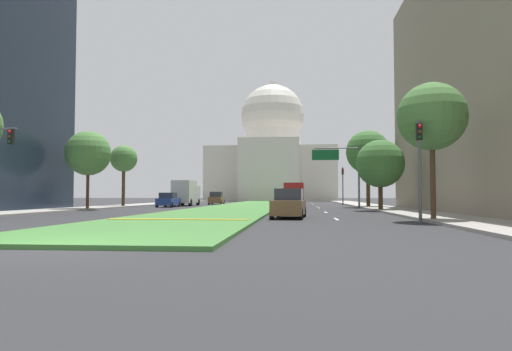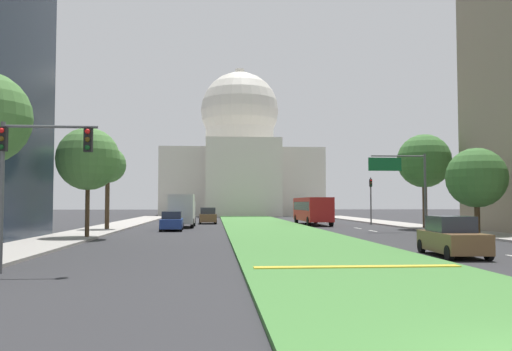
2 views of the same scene
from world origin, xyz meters
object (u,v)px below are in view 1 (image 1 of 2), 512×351
traffic_light_near_right (420,157)px  street_tree_right_near (432,117)px  street_tree_right_far (368,152)px  sedan_midblock (168,200)px  sedan_distant (216,199)px  traffic_light_far_right (343,181)px  overhead_guide_sign (342,164)px  street_tree_right_mid (380,164)px  capitol_building (272,157)px  box_truck_delivery (186,193)px  street_tree_left_mid (88,153)px  city_bus (294,192)px  street_tree_left_far (124,159)px  sedan_lead_stopped (289,204)px

traffic_light_near_right → street_tree_right_near: bearing=56.3°
street_tree_right_far → sedan_midblock: bearing=-178.4°
traffic_light_near_right → sedan_distant: bearing=113.3°
traffic_light_far_right → overhead_guide_sign: 14.90m
street_tree_right_mid → street_tree_right_far: street_tree_right_far is taller
capitol_building → box_truck_delivery: (-8.16, -52.76, -8.96)m
overhead_guide_sign → street_tree_right_far: street_tree_right_far is taller
overhead_guide_sign → street_tree_right_near: bearing=-83.2°
traffic_light_far_right → street_tree_left_mid: (-25.79, -21.58, 2.01)m
street_tree_right_far → city_bus: (-8.39, 10.64, -4.42)m
overhead_guide_sign → sedan_distant: overhead_guide_sign is taller
overhead_guide_sign → street_tree_right_mid: (2.69, -6.81, -0.45)m
capitol_building → overhead_guide_sign: size_ratio=4.56×
street_tree_left_mid → box_truck_delivery: bearing=71.8°
street_tree_left_far → sedan_lead_stopped: street_tree_left_far is taller
city_bus → traffic_light_near_right: bearing=-80.2°
overhead_guide_sign → street_tree_right_far: 5.32m
street_tree_right_near → street_tree_right_far: street_tree_right_far is taller
overhead_guide_sign → sedan_midblock: size_ratio=1.45×
street_tree_right_mid → box_truck_delivery: street_tree_right_mid is taller
city_bus → street_tree_left_far: bearing=-151.7°
capitol_building → traffic_light_far_right: size_ratio=5.70×
sedan_lead_stopped → city_bus: 34.24m
traffic_light_near_right → street_tree_left_far: 38.57m
capitol_building → sedan_distant: bearing=-97.5°
traffic_light_near_right → street_tree_left_mid: size_ratio=0.70×
city_bus → box_truck_delivery: bearing=-159.4°
traffic_light_far_right → street_tree_left_far: (-26.59, -10.96, 2.32)m
sedan_lead_stopped → street_tree_left_mid: bearing=146.0°
street_tree_right_far → sedan_lead_stopped: bearing=-109.6°
overhead_guide_sign → street_tree_left_far: (-25.05, 3.81, 1.02)m
street_tree_right_far → sedan_distant: size_ratio=2.05×
street_tree_right_far → city_bus: bearing=128.3°
sedan_midblock → sedan_distant: bearing=78.9°
street_tree_right_mid → city_bus: (-7.81, 21.34, -2.40)m
traffic_light_far_right → street_tree_left_mid: street_tree_left_mid is taller
street_tree_left_mid → street_tree_right_far: 29.54m
sedan_midblock → city_bus: size_ratio=0.41×
street_tree_left_mid → sedan_lead_stopped: size_ratio=1.62×
capitol_building → box_truck_delivery: 54.14m
traffic_light_near_right → traffic_light_far_right: bearing=90.0°
street_tree_right_mid → sedan_lead_stopped: size_ratio=1.38×
street_tree_left_mid → street_tree_right_far: bearing=21.3°
street_tree_left_far → sedan_lead_stopped: 31.19m
city_bus → street_tree_right_far: bearing=-51.7°
street_tree_right_mid → street_tree_right_far: bearing=86.9°
capitol_building → sedan_distant: (-5.78, -44.11, -9.78)m
sedan_midblock → street_tree_right_mid: bearing=-24.4°
street_tree_right_far → sedan_distant: street_tree_right_far is taller
city_bus → street_tree_right_near: bearing=-78.1°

